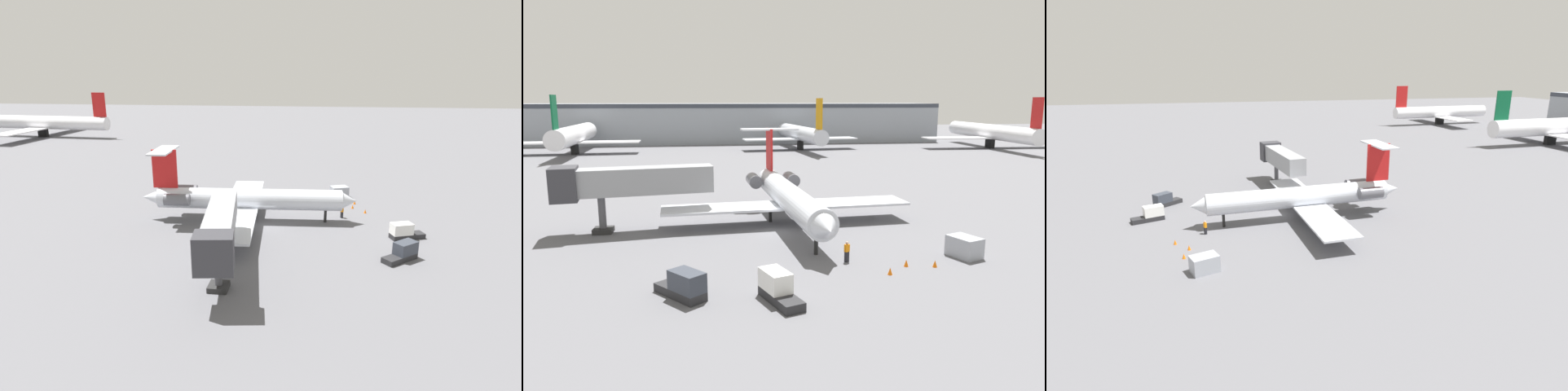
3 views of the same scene
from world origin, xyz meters
TOP-DOWN VIEW (x-y plane):
  - ground_plane at (0.00, 0.00)m, footprint 400.00×400.00m
  - regional_jet at (1.41, 3.14)m, footprint 25.82×28.01m
  - jet_bridge at (-14.75, 2.44)m, footprint 15.31×5.05m
  - ground_crew_marshaller at (4.17, -9.87)m, footprint 0.48×0.42m
  - baggage_tug_lead at (-2.31, -16.68)m, footprint 2.65×4.24m
  - baggage_tug_trailing at (-8.30, -15.42)m, footprint 3.63×3.98m
  - cargo_container_uld at (14.09, -9.99)m, footprint 2.57×3.04m
  - traffic_cone_near at (10.57, -12.10)m, footprint 0.36×0.36m
  - traffic_cone_mid at (8.43, -11.64)m, footprint 0.36×0.36m
  - traffic_cone_far at (6.54, -13.21)m, footprint 0.36×0.36m
  - parked_airliner_east_mid at (67.93, 76.40)m, footprint 36.36×43.15m

SIDE VIEW (x-z plane):
  - ground_plane at x=0.00m, z-range -0.10..0.00m
  - traffic_cone_near at x=10.57m, z-range 0.00..0.55m
  - traffic_cone_mid at x=8.43m, z-range 0.00..0.55m
  - traffic_cone_far at x=6.54m, z-range 0.00..0.55m
  - baggage_tug_lead at x=-2.31m, z-range -0.11..1.79m
  - baggage_tug_trailing at x=-8.30m, z-range -0.11..1.79m
  - cargo_container_uld at x=14.09m, z-range 0.00..1.69m
  - ground_crew_marshaller at x=4.17m, z-range 0.01..1.70m
  - regional_jet at x=1.41m, z-range -1.63..7.69m
  - parked_airliner_east_mid at x=67.93m, z-range -2.41..10.92m
  - jet_bridge at x=-14.75m, z-range 1.58..8.15m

